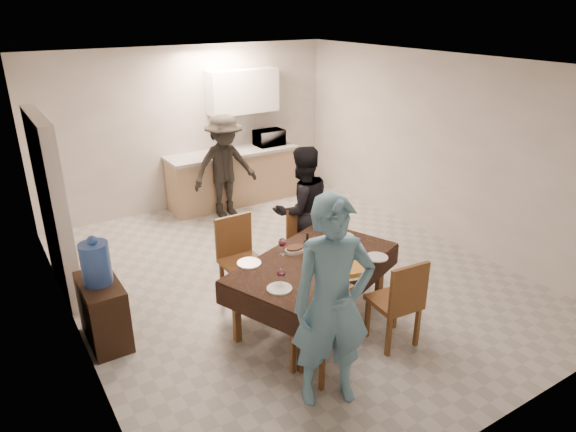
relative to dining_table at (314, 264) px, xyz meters
name	(u,v)px	position (x,y,z in m)	size (l,w,h in m)	color
floor	(288,275)	(0.29, 0.96, -0.68)	(5.00, 6.00, 0.02)	#B4B4AF
ceiling	(288,63)	(0.29, 0.96, 1.92)	(5.00, 6.00, 0.02)	white
wall_back	(190,129)	(0.29, 3.96, 0.62)	(5.00, 0.02, 2.60)	silver
wall_front	(511,290)	(0.29, -2.04, 0.62)	(5.00, 0.02, 2.60)	silver
wall_left	(61,223)	(-2.21, 0.96, 0.62)	(0.02, 6.00, 2.60)	silver
wall_right	(437,148)	(2.79, 0.96, 0.62)	(0.02, 6.00, 2.60)	silver
stub_partition	(52,206)	(-2.13, 2.16, 0.37)	(0.15, 1.40, 2.10)	beige
kitchen_base_cabinet	(234,178)	(0.89, 3.64, -0.25)	(2.20, 0.60, 0.86)	tan
kitchen_worktop	(233,153)	(0.89, 3.64, 0.21)	(2.24, 0.64, 0.05)	#A9A9A4
upper_cabinet	(243,91)	(1.19, 3.78, 1.17)	(1.20, 0.34, 0.70)	white
dining_table	(314,264)	(0.00, 0.00, 0.00)	(2.09, 1.66, 0.71)	black
chair_near_left	(326,326)	(-0.45, -0.84, -0.12)	(0.52, 0.52, 0.50)	brown
chair_near_right	(401,295)	(0.45, -0.84, -0.10)	(0.47, 0.47, 0.52)	brown
chair_far_left	(246,256)	(-0.45, 0.66, -0.08)	(0.45, 0.45, 0.53)	brown
chair_far_right	(312,242)	(0.45, 0.66, -0.13)	(0.44, 0.44, 0.49)	brown
console	(104,312)	(-1.99, 0.81, -0.34)	(0.36, 0.72, 0.67)	black
water_jug	(96,263)	(-1.99, 0.81, 0.20)	(0.28, 0.28, 0.42)	#385FB2
wine_bottle	(307,247)	(-0.05, 0.05, 0.18)	(0.07, 0.07, 0.30)	black
water_pitcher	(344,246)	(0.35, -0.05, 0.13)	(0.13, 0.13, 0.20)	white
savoury_tart	(344,271)	(0.10, -0.38, 0.06)	(0.44, 0.33, 0.05)	#BD8E37
salad_bowl	(327,245)	(0.30, 0.18, 0.07)	(0.18, 0.18, 0.07)	silver
mushroom_dish	(295,250)	(-0.05, 0.28, 0.05)	(0.21, 0.21, 0.04)	silver
wine_glass_a	(281,277)	(-0.55, -0.25, 0.13)	(0.08, 0.08, 0.19)	white
wine_glass_b	(341,232)	(0.55, 0.25, 0.14)	(0.09, 0.09, 0.21)	white
wine_glass_c	(282,246)	(-0.20, 0.30, 0.13)	(0.08, 0.08, 0.19)	white
plate_near_left	(279,288)	(-0.60, -0.30, 0.04)	(0.24, 0.24, 0.01)	silver
plate_near_right	(377,257)	(0.60, -0.30, 0.04)	(0.24, 0.24, 0.01)	silver
plate_far_left	(249,263)	(-0.60, 0.30, 0.04)	(0.25, 0.25, 0.01)	silver
plate_far_right	(342,237)	(0.60, 0.30, 0.04)	(0.29, 0.29, 0.02)	silver
microwave	(269,138)	(1.60, 3.64, 0.37)	(0.49, 0.33, 0.27)	white
person_near	(333,304)	(-0.55, -1.05, 0.26)	(0.68, 0.45, 1.87)	#649CB6
person_far	(302,210)	(0.55, 1.05, 0.13)	(0.79, 0.61, 1.62)	black
person_kitchen	(225,167)	(0.52, 3.19, 0.14)	(1.06, 0.61, 1.64)	black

